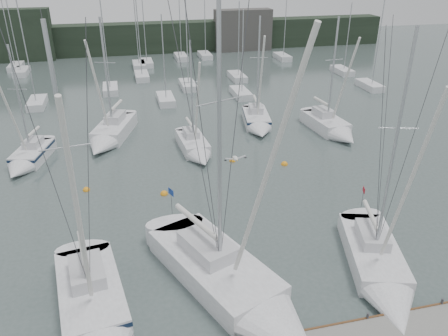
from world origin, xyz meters
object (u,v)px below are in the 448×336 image
object	(u,v)px
sailboat_mid_c	(196,149)
sailboat_mid_e	(333,128)
sailboat_mid_b	(109,136)
sailboat_near_right	(381,275)
sailboat_mid_a	(27,159)
sailboat_near_left	(95,317)
buoy_a	(164,194)
buoy_b	(232,161)
sailboat_near_center	(244,295)
buoy_d	(284,165)
sailboat_mid_d	(258,123)
buoy_c	(86,190)

from	to	relation	value
sailboat_mid_c	sailboat_mid_e	size ratio (longest dim) A/B	0.88
sailboat_mid_c	sailboat_mid_b	bearing A→B (deg)	143.86
sailboat_near_right	sailboat_mid_c	distance (m)	19.63
sailboat_mid_a	sailboat_mid_b	world-z (taller)	sailboat_mid_b
sailboat_near_left	buoy_a	xyz separation A→B (m)	(4.48, 11.81, -0.60)
sailboat_near_left	sailboat_near_right	bearing A→B (deg)	-9.99
sailboat_near_left	buoy_b	bearing A→B (deg)	47.69
sailboat_near_center	sailboat_mid_e	world-z (taller)	sailboat_near_center
sailboat_near_center	sailboat_mid_b	world-z (taller)	sailboat_near_center
sailboat_mid_b	buoy_d	distance (m)	16.36
buoy_d	sailboat_mid_a	bearing A→B (deg)	166.76
sailboat_near_right	sailboat_mid_b	size ratio (longest dim) A/B	1.18
sailboat_near_right	buoy_d	bearing A→B (deg)	106.09
buoy_d	sailboat_near_center	bearing A→B (deg)	-117.67
sailboat_near_left	buoy_d	world-z (taller)	sailboat_near_left
sailboat_near_right	buoy_a	xyz separation A→B (m)	(-10.04, 12.15, -0.50)
sailboat_mid_b	sailboat_mid_c	world-z (taller)	sailboat_mid_b
sailboat_near_center	buoy_b	distance (m)	16.68
sailboat_near_center	sailboat_mid_c	size ratio (longest dim) A/B	1.66
sailboat_near_center	buoy_b	xyz separation A→B (m)	(3.65, 16.26, -0.60)
sailboat_near_right	buoy_b	xyz separation A→B (m)	(-3.80, 16.43, -0.50)
sailboat_mid_d	buoy_a	world-z (taller)	sailboat_mid_d
buoy_b	buoy_c	bearing A→B (deg)	-168.60
sailboat_mid_d	sailboat_mid_e	xyz separation A→B (m)	(6.51, -3.29, 0.03)
sailboat_mid_a	buoy_d	xyz separation A→B (m)	(20.57, -4.84, -0.53)
sailboat_near_right	buoy_a	distance (m)	15.77
sailboat_near_right	sailboat_mid_a	bearing A→B (deg)	152.96
sailboat_near_right	sailboat_mid_e	bearing A→B (deg)	87.40
buoy_a	buoy_d	size ratio (longest dim) A/B	0.98
sailboat_mid_e	buoy_b	distance (m)	11.52
sailboat_mid_c	buoy_d	xyz separation A→B (m)	(6.74, -3.73, -0.51)
sailboat_mid_b	buoy_b	distance (m)	12.09
sailboat_near_left	buoy_c	size ratio (longest dim) A/B	28.00
sailboat_near_left	sailboat_mid_b	xyz separation A→B (m)	(0.69, 22.83, -0.01)
sailboat_mid_c	sailboat_mid_d	world-z (taller)	sailboat_mid_d
sailboat_mid_d	buoy_d	size ratio (longest dim) A/B	20.08
buoy_b	sailboat_near_center	bearing A→B (deg)	-102.65
sailboat_near_left	sailboat_near_center	xyz separation A→B (m)	(7.06, -0.17, 0.00)
buoy_a	sailboat_mid_c	bearing A→B (deg)	61.14
sailboat_mid_b	sailboat_mid_d	bearing A→B (deg)	19.39
sailboat_near_left	sailboat_mid_b	bearing A→B (deg)	79.61
sailboat_near_center	sailboat_mid_a	bearing A→B (deg)	101.08
sailboat_mid_a	buoy_c	bearing A→B (deg)	-34.83
sailboat_mid_e	buoy_c	distance (m)	23.45
sailboat_near_right	sailboat_mid_b	xyz separation A→B (m)	(-13.83, 23.17, 0.09)
sailboat_mid_d	sailboat_mid_b	bearing A→B (deg)	-168.96
sailboat_mid_d	sailboat_near_left	bearing A→B (deg)	-113.06
sailboat_near_center	sailboat_near_left	bearing A→B (deg)	156.14
sailboat_mid_e	sailboat_mid_c	bearing A→B (deg)	-178.38
sailboat_mid_a	sailboat_mid_d	bearing A→B (deg)	24.38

